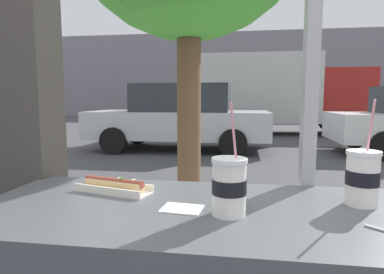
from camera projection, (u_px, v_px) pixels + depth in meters
name	position (u px, v px, depth m)	size (l,w,h in m)	color
ground_plane	(249.00, 145.00, 9.17)	(60.00, 60.00, 0.00)	#424244
sidewalk_strip	(268.00, 238.00, 2.88)	(16.00, 2.80, 0.14)	#B2ADA3
building_facade_far	(244.00, 75.00, 23.28)	(28.00, 1.20, 5.97)	gray
soda_cup_left	(362.00, 177.00, 1.01)	(0.10, 0.10, 0.33)	white
soda_cup_right	(229.00, 186.00, 0.92)	(0.10, 0.10, 0.32)	white
hotdog_tray_near	(114.00, 186.00, 1.16)	(0.29, 0.16, 0.05)	silver
napkin_wrapper	(182.00, 209.00, 0.98)	(0.12, 0.09, 0.00)	white
parked_car_silver	(180.00, 117.00, 8.28)	(4.51, 2.04, 1.67)	#BCBCC1
box_truck	(271.00, 91.00, 12.15)	(6.45, 2.44, 2.89)	beige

